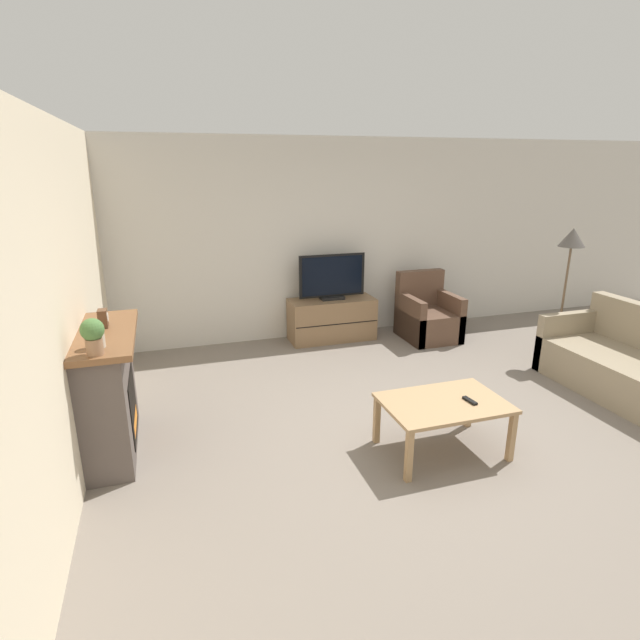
% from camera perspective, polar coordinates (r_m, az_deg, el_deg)
% --- Properties ---
extents(ground_plane, '(24.00, 24.00, 0.00)m').
position_cam_1_polar(ground_plane, '(4.83, 12.89, -12.11)').
color(ground_plane, slate).
extents(wall_back, '(12.00, 0.06, 2.70)m').
position_cam_1_polar(wall_back, '(6.99, 1.24, 9.20)').
color(wall_back, beige).
rests_on(wall_back, ground).
extents(wall_left, '(0.06, 12.00, 2.70)m').
position_cam_1_polar(wall_left, '(3.78, -28.22, 0.09)').
color(wall_left, beige).
rests_on(wall_left, ground).
extents(fireplace, '(0.47, 1.25, 1.06)m').
position_cam_1_polar(fireplace, '(4.54, -23.01, -7.48)').
color(fireplace, '#564C47').
rests_on(fireplace, ground).
extents(mantel_vase_left, '(0.11, 0.11, 0.21)m').
position_cam_1_polar(mantel_vase_left, '(3.98, -24.20, -1.61)').
color(mantel_vase_left, beige).
rests_on(mantel_vase_left, fireplace).
extents(mantel_clock, '(0.08, 0.11, 0.15)m').
position_cam_1_polar(mantel_clock, '(4.46, -23.56, 0.16)').
color(mantel_clock, brown).
rests_on(mantel_clock, fireplace).
extents(potted_plant, '(0.16, 0.16, 0.27)m').
position_cam_1_polar(potted_plant, '(3.81, -24.53, -1.51)').
color(potted_plant, '#936B4C').
rests_on(potted_plant, fireplace).
extents(tv_stand, '(1.18, 0.48, 0.58)m').
position_cam_1_polar(tv_stand, '(6.91, 1.35, 0.08)').
color(tv_stand, brown).
rests_on(tv_stand, ground).
extents(tv, '(0.92, 0.18, 0.62)m').
position_cam_1_polar(tv, '(6.76, 1.40, 4.78)').
color(tv, black).
rests_on(tv, tv_stand).
extents(armchair, '(0.70, 0.76, 0.91)m').
position_cam_1_polar(armchair, '(7.14, 12.16, 0.29)').
color(armchair, brown).
rests_on(armchair, ground).
extents(coffee_table, '(1.01, 0.68, 0.46)m').
position_cam_1_polar(coffee_table, '(4.33, 13.95, -9.68)').
color(coffee_table, '#A37F56').
rests_on(coffee_table, ground).
extents(remote, '(0.06, 0.15, 0.02)m').
position_cam_1_polar(remote, '(4.35, 16.75, -8.82)').
color(remote, black).
rests_on(remote, coffee_table).
extents(floor_lamp, '(0.30, 0.30, 1.62)m').
position_cam_1_polar(floor_lamp, '(6.71, 26.76, 7.35)').
color(floor_lamp, black).
rests_on(floor_lamp, ground).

